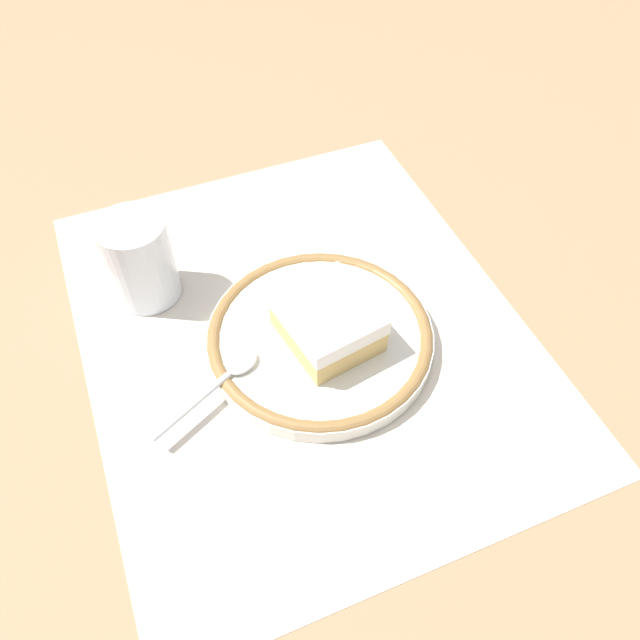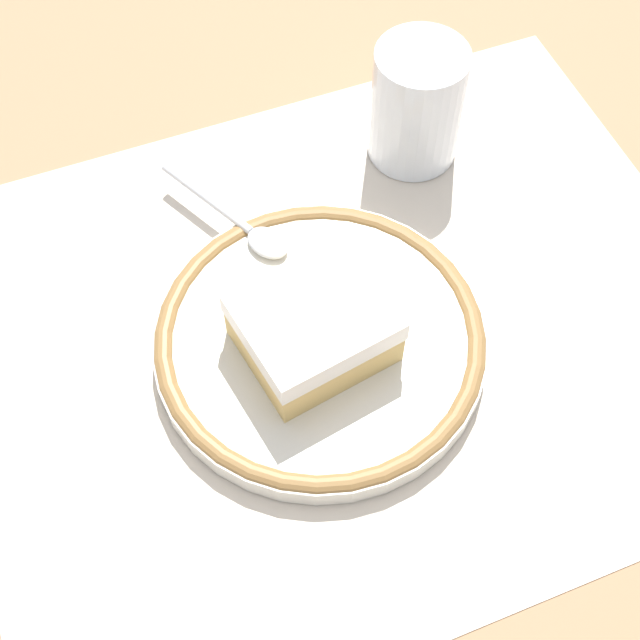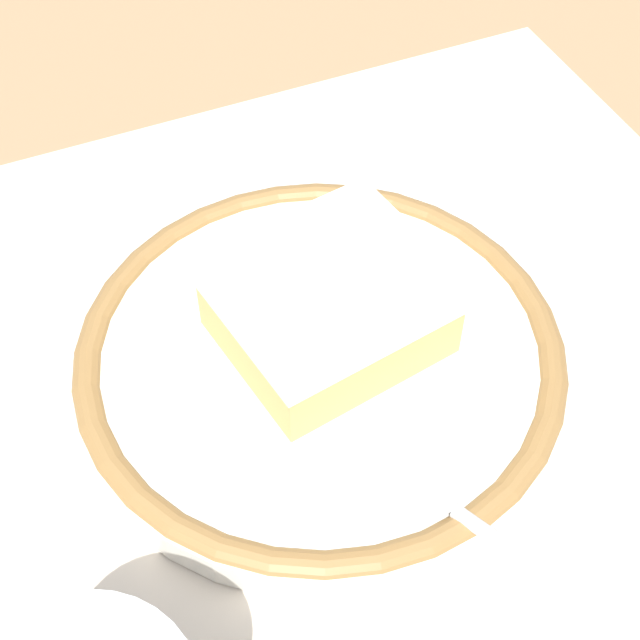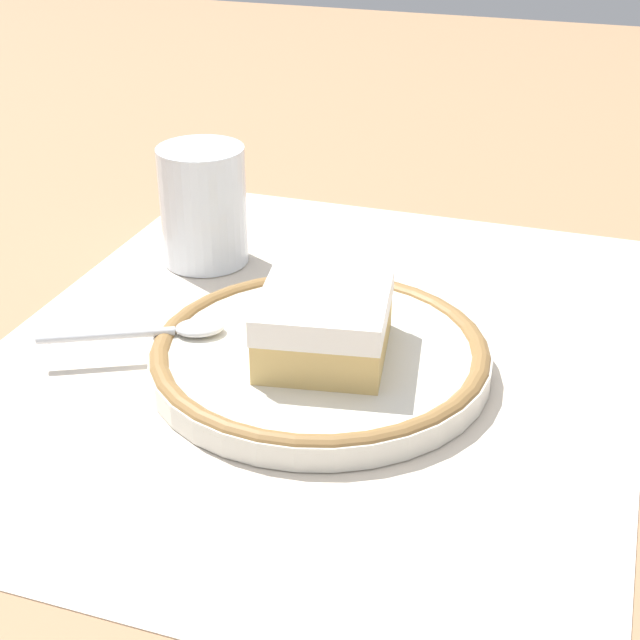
{
  "view_description": "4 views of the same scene",
  "coord_description": "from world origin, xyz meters",
  "px_view_note": "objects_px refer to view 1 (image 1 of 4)",
  "views": [
    {
      "loc": [
        -0.37,
        0.13,
        0.5
      ],
      "look_at": [
        -0.02,
        -0.01,
        0.04
      ],
      "focal_mm": 35.56,
      "sensor_mm": 36.0,
      "label": 1
    },
    {
      "loc": [
        -0.13,
        -0.28,
        0.52
      ],
      "look_at": [
        -0.02,
        -0.01,
        0.04
      ],
      "focal_mm": 49.78,
      "sensor_mm": 36.0,
      "label": 2
    },
    {
      "loc": [
        0.08,
        0.23,
        0.35
      ],
      "look_at": [
        -0.02,
        -0.01,
        0.04
      ],
      "focal_mm": 53.16,
      "sensor_mm": 36.0,
      "label": 3
    },
    {
      "loc": [
        -0.52,
        -0.18,
        0.32
      ],
      "look_at": [
        -0.02,
        -0.01,
        0.04
      ],
      "focal_mm": 52.81,
      "sensor_mm": 36.0,
      "label": 4
    }
  ],
  "objects_px": {
    "plate": "(320,337)",
    "cup": "(141,264)",
    "spoon": "(225,376)",
    "cake_slice": "(328,322)"
  },
  "relations": [
    {
      "from": "plate",
      "to": "cup",
      "type": "relative_size",
      "value": 2.34
    },
    {
      "from": "plate",
      "to": "cup",
      "type": "bearing_deg",
      "value": 47.06
    },
    {
      "from": "cake_slice",
      "to": "spoon",
      "type": "bearing_deg",
      "value": 95.74
    },
    {
      "from": "plate",
      "to": "cup",
      "type": "height_order",
      "value": "cup"
    },
    {
      "from": "plate",
      "to": "cup",
      "type": "distance_m",
      "value": 0.19
    },
    {
      "from": "cake_slice",
      "to": "cup",
      "type": "distance_m",
      "value": 0.2
    },
    {
      "from": "plate",
      "to": "spoon",
      "type": "bearing_deg",
      "value": 99.61
    },
    {
      "from": "cake_slice",
      "to": "spoon",
      "type": "xyz_separation_m",
      "value": [
        -0.01,
        0.1,
        -0.02
      ]
    },
    {
      "from": "cup",
      "to": "spoon",
      "type": "bearing_deg",
      "value": -164.4
    },
    {
      "from": "spoon",
      "to": "plate",
      "type": "bearing_deg",
      "value": -80.39
    }
  ]
}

